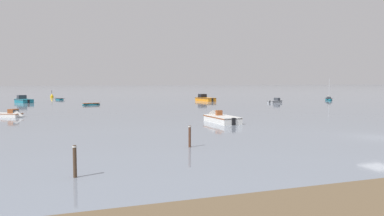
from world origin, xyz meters
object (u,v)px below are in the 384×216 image
motorboat_moored_3 (218,119)px  motorboat_moored_2 (12,115)px  rowboat_moored_1 (91,104)px  channel_buoy (52,96)px  motorboat_moored_4 (203,99)px  sailboat_moored_0 (329,99)px  rowboat_moored_0 (59,99)px  motorboat_moored_5 (22,101)px  mooring_post_left (75,162)px  motorboat_moored_8 (276,102)px  mooring_post_right (190,137)px

motorboat_moored_3 → motorboat_moored_2: bearing=55.5°
motorboat_moored_2 → rowboat_moored_1: size_ratio=1.15×
rowboat_moored_1 → channel_buoy: (-8.41, 37.63, 0.30)m
motorboat_moored_4 → channel_buoy: bearing=35.6°
motorboat_moored_2 → channel_buoy: bearing=119.6°
sailboat_moored_0 → rowboat_moored_0: (-63.24, 24.21, -0.07)m
motorboat_moored_5 → channel_buoy: channel_buoy is taller
motorboat_moored_5 → mooring_post_left: (9.31, -71.06, 0.39)m
motorboat_moored_2 → motorboat_moored_5: 36.34m
motorboat_moored_2 → mooring_post_left: 35.50m
motorboat_moored_8 → motorboat_moored_2: bearing=175.9°
motorboat_moored_2 → mooring_post_left: (7.03, -34.79, 0.52)m
rowboat_moored_1 → channel_buoy: 38.56m
rowboat_moored_0 → mooring_post_right: (9.65, -74.08, 0.58)m
motorboat_moored_8 → mooring_post_left: 68.06m
channel_buoy → motorboat_moored_4: bearing=-40.6°
rowboat_moored_0 → motorboat_moored_5: motorboat_moored_5 is taller
motorboat_moored_5 → mooring_post_left: motorboat_moored_5 is taller
mooring_post_right → motorboat_moored_3: bearing=59.6°
motorboat_moored_4 → mooring_post_right: motorboat_moored_4 is taller
sailboat_moored_0 → motorboat_moored_3: bearing=-18.9°
motorboat_moored_2 → motorboat_moored_4: (38.41, 29.35, 0.13)m
rowboat_moored_0 → channel_buoy: (-2.20, 14.24, 0.29)m
motorboat_moored_4 → channel_buoy: 46.37m
motorboat_moored_2 → mooring_post_left: mooring_post_left is taller
sailboat_moored_0 → mooring_post_left: 83.22m
motorboat_moored_2 → rowboat_moored_0: size_ratio=1.05×
rowboat_moored_0 → motorboat_moored_4: (32.98, -15.96, 0.20)m
sailboat_moored_0 → motorboat_moored_2: bearing=-39.9°
motorboat_moored_3 → mooring_post_left: bearing=137.7°
rowboat_moored_1 → motorboat_moored_8: size_ratio=0.86×
channel_buoy → motorboat_moored_5: bearing=-103.3°
channel_buoy → mooring_post_left: 94.43m
motorboat_moored_8 → rowboat_moored_0: bearing=125.7°
rowboat_moored_0 → channel_buoy: bearing=-15.2°
motorboat_moored_8 → mooring_post_right: mooring_post_right is taller
rowboat_moored_0 → motorboat_moored_3: 62.29m
motorboat_moored_3 → channel_buoy: bearing=12.1°
rowboat_moored_0 → motorboat_moored_4: motorboat_moored_4 is taller
motorboat_moored_4 → motorboat_moored_2: bearing=113.7°
rowboat_moored_0 → mooring_post_left: bearing=157.1°
rowboat_moored_0 → motorboat_moored_3: motorboat_moored_3 is taller
sailboat_moored_0 → channel_buoy: size_ratio=2.44×
motorboat_moored_3 → motorboat_moored_4: bearing=-22.1°
motorboat_moored_4 → motorboat_moored_5: motorboat_moored_4 is taller
rowboat_moored_0 → motorboat_moored_3: size_ratio=0.64×
motorboat_moored_5 → mooring_post_right: motorboat_moored_5 is taller
sailboat_moored_0 → motorboat_moored_4: (-30.26, 8.25, 0.13)m
motorboat_moored_5 → motorboat_moored_8: (53.42, -19.24, -0.13)m
motorboat_moored_8 → channel_buoy: channel_buoy is taller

